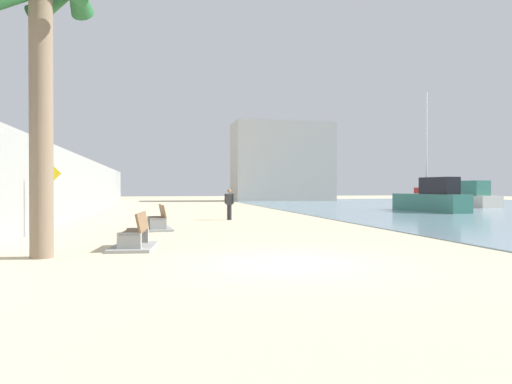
# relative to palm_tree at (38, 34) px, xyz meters

# --- Properties ---
(ground_plane) EXTENTS (120.00, 120.00, 0.00)m
(ground_plane) POSITION_rel_palm_tree_xyz_m (5.50, 16.03, -5.27)
(ground_plane) COLOR #C6B793
(seawall) EXTENTS (0.80, 64.00, 3.51)m
(seawall) POSITION_rel_palm_tree_xyz_m (-2.00, 16.03, -3.51)
(seawall) COLOR gray
(seawall) RESTS_ON ground
(palm_tree) EXTENTS (2.76, 2.92, 7.27)m
(palm_tree) POSITION_rel_palm_tree_xyz_m (0.00, 0.00, 0.00)
(palm_tree) COLOR #7A6651
(palm_tree) RESTS_ON ground
(bench_near) EXTENTS (1.33, 2.21, 0.98)m
(bench_near) POSITION_rel_palm_tree_xyz_m (2.12, 1.32, -5.03)
(bench_near) COLOR gray
(bench_near) RESTS_ON ground
(bench_far) EXTENTS (1.28, 2.19, 0.98)m
(bench_far) POSITION_rel_palm_tree_xyz_m (2.73, 6.89, -5.03)
(bench_far) COLOR gray
(bench_far) RESTS_ON ground
(person_walking) EXTENTS (0.46, 0.33, 1.58)m
(person_walking) POSITION_rel_palm_tree_xyz_m (6.34, 11.82, -4.36)
(person_walking) COLOR #333338
(person_walking) RESTS_ON ground
(boat_mid_bay) EXTENTS (3.09, 7.47, 2.17)m
(boat_mid_bay) POSITION_rel_palm_tree_xyz_m (28.00, 23.35, -4.44)
(boat_mid_bay) COLOR beige
(boat_mid_bay) RESTS_ON water_bay
(boat_far_right) EXTENTS (2.09, 6.53, 8.10)m
(boat_far_right) POSITION_rel_palm_tree_xyz_m (20.78, 16.48, -4.36)
(boat_far_right) COLOR #337060
(boat_far_right) RESTS_ON water_bay
(boat_far_left) EXTENTS (4.31, 5.40, 1.59)m
(boat_far_left) POSITION_rel_palm_tree_xyz_m (34.25, 39.70, -4.65)
(boat_far_left) COLOR navy
(boat_far_left) RESTS_ON water_bay
(pedestrian_sign) EXTENTS (0.85, 0.08, 2.55)m
(pedestrian_sign) POSITION_rel_palm_tree_xyz_m (-0.84, 4.92, -3.68)
(pedestrian_sign) COLOR slate
(pedestrian_sign) RESTS_ON ground
(harbor_building) EXTENTS (12.00, 6.00, 9.54)m
(harbor_building) POSITION_rel_palm_tree_xyz_m (17.85, 44.03, -0.50)
(harbor_building) COLOR #ADAAA3
(harbor_building) RESTS_ON ground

